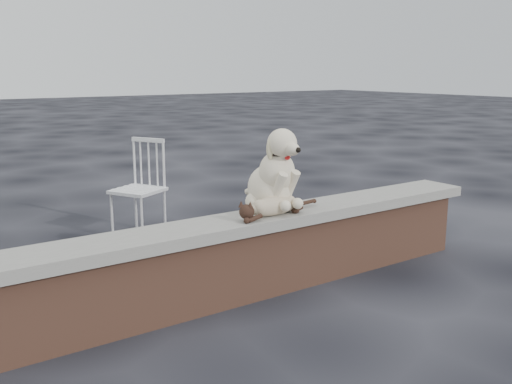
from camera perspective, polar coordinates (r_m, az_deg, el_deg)
ground at (r=3.83m, az=-12.96°, el=-12.95°), size 60.00×60.00×0.00m
brick_wall at (r=3.73m, az=-13.14°, el=-9.47°), size 6.00×0.30×0.50m
capstone at (r=3.64m, az=-13.36°, el=-5.21°), size 6.20×0.40×0.08m
dog at (r=4.21m, az=1.41°, el=2.37°), size 0.44×0.56×0.62m
cat at (r=4.09m, az=1.73°, el=-1.26°), size 0.92×0.28×0.15m
chair_d at (r=5.67m, az=-11.64°, el=0.35°), size 0.76×0.76×0.94m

